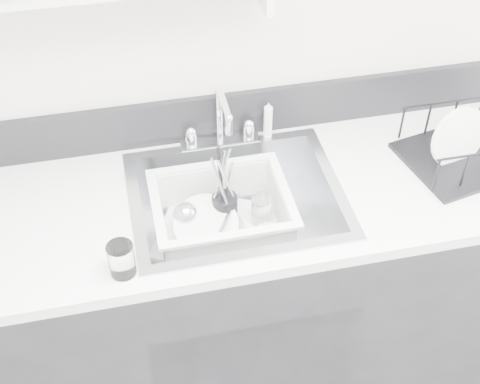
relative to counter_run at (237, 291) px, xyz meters
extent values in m
cube|color=silver|center=(0.00, 0.30, 0.84)|extent=(3.50, 0.02, 2.60)
cube|color=black|center=(0.00, 0.00, -0.02)|extent=(3.20, 0.62, 0.88)
cube|color=silver|center=(0.00, 0.00, 0.44)|extent=(3.20, 0.62, 0.04)
cube|color=black|center=(0.00, 0.30, 0.54)|extent=(3.20, 0.02, 0.16)
cube|color=silver|center=(0.00, 0.25, 0.47)|extent=(0.26, 0.06, 0.02)
cylinder|color=silver|center=(-0.10, 0.25, 0.50)|extent=(0.04, 0.04, 0.05)
cylinder|color=silver|center=(0.10, 0.25, 0.50)|extent=(0.04, 0.04, 0.05)
cylinder|color=silver|center=(0.00, 0.25, 0.57)|extent=(0.02, 0.02, 0.20)
cylinder|color=silver|center=(0.00, 0.18, 0.68)|extent=(0.02, 0.15, 0.02)
cylinder|color=silver|center=(0.16, 0.25, 0.53)|extent=(0.03, 0.03, 0.14)
cylinder|color=white|center=(-0.09, 0.00, 0.31)|extent=(0.22, 0.22, 0.01)
cylinder|color=white|center=(-0.08, 0.00, 0.33)|extent=(0.21, 0.21, 0.01)
cylinder|color=white|center=(-0.10, 0.00, 0.36)|extent=(0.25, 0.24, 0.09)
cylinder|color=black|center=(-0.03, 0.05, 0.36)|extent=(0.08, 0.08, 0.10)
cylinder|color=silver|center=(-0.04, 0.06, 0.45)|extent=(0.01, 0.05, 0.20)
cylinder|color=silver|center=(-0.01, 0.05, 0.44)|extent=(0.02, 0.04, 0.18)
cylinder|color=black|center=(-0.04, 0.06, 0.47)|extent=(0.01, 0.06, 0.22)
cylinder|color=white|center=(0.09, 0.03, 0.35)|extent=(0.08, 0.08, 0.10)
cylinder|color=white|center=(-0.36, -0.23, 0.51)|extent=(0.09, 0.09, 0.10)
imported|color=white|center=(0.09, -0.07, 0.32)|extent=(0.12, 0.12, 0.03)
camera|label=1|loc=(-0.30, -1.43, 1.85)|focal=50.00mm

